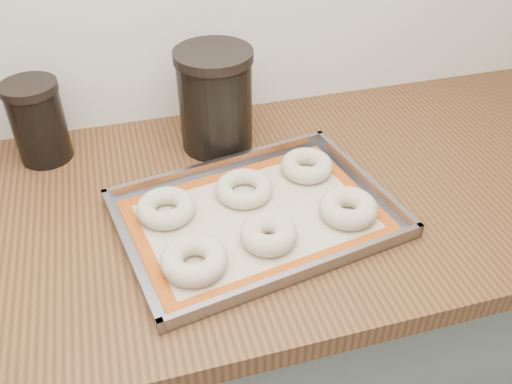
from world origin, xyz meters
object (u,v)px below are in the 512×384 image
object	(u,v)px
bagel_front_left	(194,260)
bagel_back_right	(307,166)
bagel_front_mid	(269,234)
canister_mid	(38,121)
bagel_back_mid	(244,189)
canister_right	(215,100)
bagel_front_right	(348,208)
bagel_back_left	(166,208)
baking_tray	(256,216)

from	to	relation	value
bagel_front_left	bagel_back_right	bearing A→B (deg)	36.75
bagel_front_mid	canister_mid	world-z (taller)	canister_mid
bagel_back_mid	canister_right	world-z (taller)	canister_right
bagel_back_mid	canister_mid	distance (m)	0.43
canister_mid	bagel_front_left	bearing A→B (deg)	-59.82
bagel_front_right	canister_right	size ratio (longest dim) A/B	0.49
bagel_back_left	bagel_back_right	bearing A→B (deg)	10.58
baking_tray	bagel_back_right	bearing A→B (deg)	37.48
bagel_front_right	bagel_back_mid	world-z (taller)	bagel_front_right
bagel_front_right	canister_mid	xyz separation A→B (m)	(-0.51, 0.34, 0.06)
canister_right	baking_tray	bearing A→B (deg)	-87.37
baking_tray	bagel_front_mid	size ratio (longest dim) A/B	5.41
bagel_front_mid	bagel_front_right	xyz separation A→B (m)	(0.15, 0.03, -0.00)
bagel_front_right	bagel_back_right	bearing A→B (deg)	99.90
bagel_front_right	bagel_back_right	size ratio (longest dim) A/B	1.02
baking_tray	canister_mid	bearing A→B (deg)	139.64
bagel_back_right	bagel_front_left	bearing A→B (deg)	-143.25
bagel_front_right	canister_right	world-z (taller)	canister_right
bagel_front_left	canister_right	xyz separation A→B (m)	(0.11, 0.35, 0.08)
bagel_front_right	canister_right	xyz separation A→B (m)	(-0.17, 0.30, 0.08)
baking_tray	bagel_back_mid	bearing A→B (deg)	93.86
bagel_back_left	bagel_back_right	world-z (taller)	same
bagel_front_mid	bagel_back_right	xyz separation A→B (m)	(0.13, 0.17, -0.00)
bagel_front_right	bagel_back_left	world-z (taller)	bagel_front_right
baking_tray	bagel_back_left	xyz separation A→B (m)	(-0.15, 0.05, 0.01)
bagel_front_left	bagel_front_right	distance (m)	0.28
canister_mid	canister_right	bearing A→B (deg)	-7.83
baking_tray	bagel_front_left	distance (m)	0.16
bagel_front_left	bagel_back_right	size ratio (longest dim) A/B	1.06
bagel_front_left	bagel_front_mid	bearing A→B (deg)	10.71
canister_right	bagel_back_left	bearing A→B (deg)	-123.68
bagel_front_right	bagel_back_left	size ratio (longest dim) A/B	0.99
bagel_front_left	baking_tray	bearing A→B (deg)	35.99
bagel_front_left	bagel_back_left	distance (m)	0.14
bagel_front_left	bagel_front_mid	distance (m)	0.13
bagel_back_mid	canister_right	xyz separation A→B (m)	(-0.01, 0.19, 0.08)
bagel_front_mid	canister_right	distance (m)	0.33
canister_mid	canister_right	distance (m)	0.35
bagel_front_mid	bagel_back_mid	world-z (taller)	bagel_front_mid
baking_tray	bagel_back_mid	xyz separation A→B (m)	(-0.00, 0.06, 0.01)
bagel_front_mid	canister_right	bearing A→B (deg)	92.49
bagel_back_right	bagel_back_mid	bearing A→B (deg)	-165.49
baking_tray	bagel_front_right	distance (m)	0.16
bagel_back_mid	bagel_back_right	world-z (taller)	bagel_back_right
bagel_back_mid	baking_tray	bearing A→B (deg)	-86.14
canister_mid	bagel_back_left	bearing A→B (deg)	-51.08
canister_right	bagel_front_right	bearing A→B (deg)	-60.70
bagel_front_left	bagel_back_left	size ratio (longest dim) A/B	1.03
baking_tray	bagel_front_mid	distance (m)	0.07
bagel_back_mid	canister_mid	size ratio (longest dim) A/B	0.64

